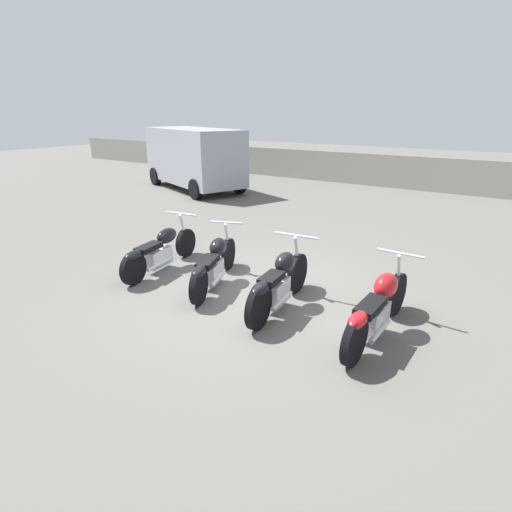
% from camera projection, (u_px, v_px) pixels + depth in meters
% --- Properties ---
extents(ground_plane, '(60.00, 60.00, 0.00)m').
position_uv_depth(ground_plane, '(254.00, 293.00, 6.67)').
color(ground_plane, '#5B5954').
extents(fence_back, '(40.00, 0.04, 1.26)m').
position_uv_depth(fence_back, '(416.00, 174.00, 15.13)').
color(fence_back, '#9E998E').
rests_on(fence_back, ground_plane).
extents(motorcycle_slot_0, '(0.73, 2.17, 0.96)m').
position_uv_depth(motorcycle_slot_0, '(160.00, 250.00, 7.52)').
color(motorcycle_slot_0, black).
rests_on(motorcycle_slot_0, ground_plane).
extents(motorcycle_slot_1, '(0.94, 2.06, 0.96)m').
position_uv_depth(motorcycle_slot_1, '(214.00, 264.00, 6.85)').
color(motorcycle_slot_1, black).
rests_on(motorcycle_slot_1, ground_plane).
extents(motorcycle_slot_2, '(0.74, 2.05, 1.02)m').
position_uv_depth(motorcycle_slot_2, '(279.00, 283.00, 6.01)').
color(motorcycle_slot_2, black).
rests_on(motorcycle_slot_2, ground_plane).
extents(motorcycle_slot_3, '(0.66, 2.22, 1.00)m').
position_uv_depth(motorcycle_slot_3, '(378.00, 308.00, 5.24)').
color(motorcycle_slot_3, black).
rests_on(motorcycle_slot_3, ground_plane).
extents(parked_van, '(5.10, 3.44, 2.25)m').
position_uv_depth(parked_van, '(194.00, 156.00, 15.16)').
color(parked_van, '#999EA8').
rests_on(parked_van, ground_plane).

